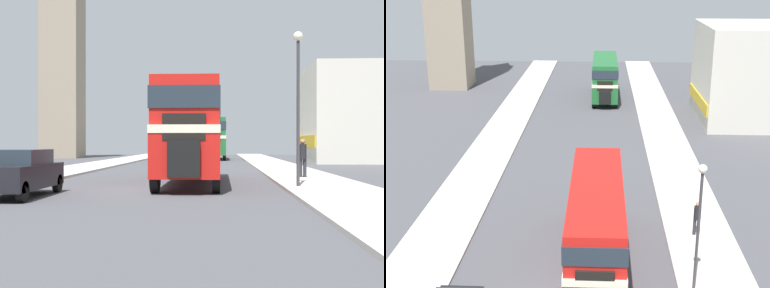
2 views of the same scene
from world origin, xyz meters
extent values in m
cube|color=red|center=(1.42, 3.65, 1.31)|extent=(2.42, 10.26, 1.56)
cube|color=beige|center=(1.42, 3.65, 2.23)|extent=(2.45, 10.31, 0.28)
cube|color=red|center=(1.42, 3.65, 3.22)|extent=(2.37, 10.06, 1.70)
cube|color=#232D38|center=(1.42, 3.65, 3.31)|extent=(2.45, 10.16, 0.77)
cube|color=black|center=(1.42, -1.44, 2.29)|extent=(1.45, 0.12, 0.91)
cylinder|color=black|center=(0.34, 7.78, 0.56)|extent=(0.28, 1.11, 1.11)
cylinder|color=black|center=(2.49, 7.78, 0.56)|extent=(0.28, 1.11, 1.11)
cube|color=#1E602D|center=(1.91, 37.26, 1.35)|extent=(2.54, 10.24, 1.63)
cube|color=beige|center=(1.91, 37.26, 2.31)|extent=(2.56, 10.29, 0.30)
cube|color=#1E602D|center=(1.91, 37.26, 3.35)|extent=(2.49, 10.03, 1.78)
cube|color=#232D38|center=(1.91, 37.26, 3.44)|extent=(2.56, 10.14, 0.80)
cube|color=black|center=(1.91, 32.04, 1.26)|extent=(1.14, 0.20, 1.31)
cube|color=black|center=(1.91, 32.18, 2.37)|extent=(1.52, 0.12, 0.95)
cylinder|color=black|center=(0.78, 33.03, 0.56)|extent=(0.28, 1.11, 1.11)
cylinder|color=black|center=(3.04, 33.03, 0.56)|extent=(0.28, 1.11, 1.11)
cylinder|color=black|center=(0.78, 41.38, 0.56)|extent=(0.28, 1.11, 1.11)
cylinder|color=black|center=(3.04, 41.38, 0.56)|extent=(0.28, 1.11, 1.11)
cylinder|color=#282833|center=(6.46, 6.57, 0.56)|extent=(0.17, 0.17, 0.88)
cylinder|color=#282833|center=(6.66, 6.57, 0.56)|extent=(0.17, 0.17, 0.88)
cylinder|color=black|center=(6.56, 6.57, 1.35)|extent=(0.37, 0.37, 0.70)
sphere|color=#9E7051|center=(6.56, 6.57, 1.82)|extent=(0.24, 0.24, 0.24)
cylinder|color=#38383D|center=(5.57, 1.22, 2.87)|extent=(0.12, 0.12, 5.50)
sphere|color=#EFEACC|center=(5.57, 1.22, 5.80)|extent=(0.36, 0.36, 0.36)
cube|color=gold|center=(10.36, 29.34, 1.89)|extent=(0.12, 9.25, 1.03)
camera|label=1|loc=(2.63, -19.20, 1.76)|focal=50.00mm
camera|label=2|loc=(1.56, -18.48, 13.31)|focal=50.00mm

